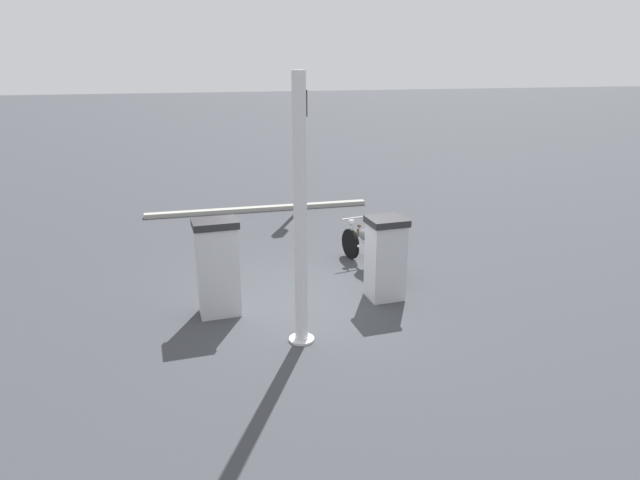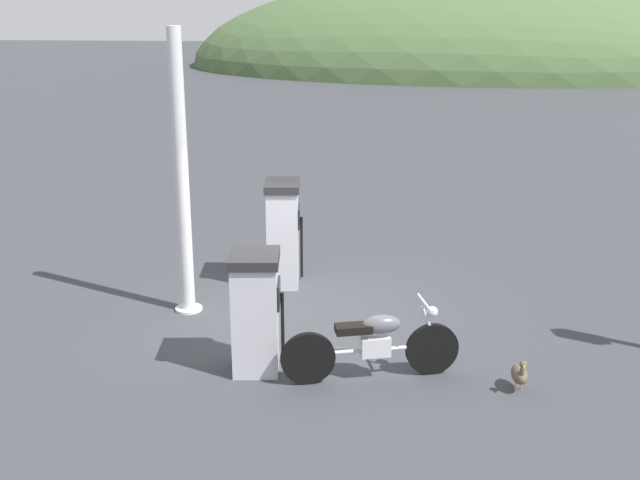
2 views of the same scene
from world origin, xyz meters
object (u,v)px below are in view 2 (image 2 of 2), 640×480
object	(u,v)px
motorcycle_near_pump	(373,344)
wandering_duck	(519,373)
fuel_pump_near	(256,312)
fuel_pump_far	(283,233)
canopy_support_pole	(182,181)

from	to	relation	value
motorcycle_near_pump	wandering_duck	distance (m)	1.76
fuel_pump_near	wandering_duck	world-z (taller)	fuel_pump_near
motorcycle_near_pump	wandering_duck	bearing A→B (deg)	-6.11
fuel_pump_far	wandering_duck	xyz separation A→B (m)	(3.19, -3.34, -0.64)
motorcycle_near_pump	canopy_support_pole	size ratio (longest dim) A/B	0.53
fuel_pump_near	canopy_support_pole	size ratio (longest dim) A/B	0.37
fuel_pump_far	canopy_support_pole	bearing A→B (deg)	-137.19
fuel_pump_near	motorcycle_near_pump	xyz separation A→B (m)	(1.45, -0.15, -0.31)
fuel_pump_far	canopy_support_pole	size ratio (longest dim) A/B	0.41
fuel_pump_far	wandering_duck	bearing A→B (deg)	-46.32
fuel_pump_far	motorcycle_near_pump	xyz separation A→B (m)	(1.45, -3.15, -0.39)
fuel_pump_far	motorcycle_near_pump	bearing A→B (deg)	-65.26
fuel_pump_near	fuel_pump_far	world-z (taller)	fuel_pump_far
fuel_pump_near	motorcycle_near_pump	size ratio (longest dim) A/B	0.71
fuel_pump_far	motorcycle_near_pump	size ratio (longest dim) A/B	0.78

